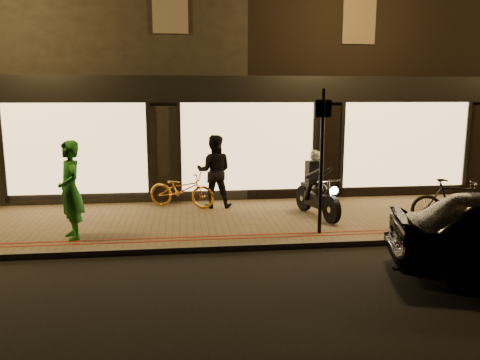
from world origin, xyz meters
name	(u,v)px	position (x,y,z in m)	size (l,w,h in m)	color
ground	(275,250)	(0.00, 0.00, 0.00)	(90.00, 90.00, 0.00)	black
sidewalk	(259,220)	(0.00, 2.00, 0.06)	(50.00, 4.00, 0.12)	#746147
kerb_stone	(274,246)	(0.00, 0.05, 0.06)	(50.00, 0.14, 0.12)	#59544C
red_kerb_lines	(270,236)	(0.00, 0.55, 0.12)	(50.00, 0.26, 0.01)	maroon
building_row	(229,61)	(0.00, 8.99, 4.25)	(48.00, 10.11, 8.50)	black
motorcycle	(316,191)	(1.40, 2.01, 0.73)	(0.72, 1.91, 1.59)	black
sign_post	(322,154)	(1.08, 0.63, 1.80)	(0.35, 0.09, 3.00)	black
bicycle_gold	(182,190)	(-1.81, 3.32, 0.59)	(0.62, 1.78, 0.93)	orange
bicycle_dark	(453,203)	(4.14, 0.77, 0.65)	(0.50, 1.77, 1.06)	black
person_green	(71,190)	(-4.00, 0.87, 1.12)	(0.73, 0.48, 1.99)	#207826
person_dark	(214,171)	(-0.96, 3.27, 1.06)	(0.91, 0.71, 1.88)	black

